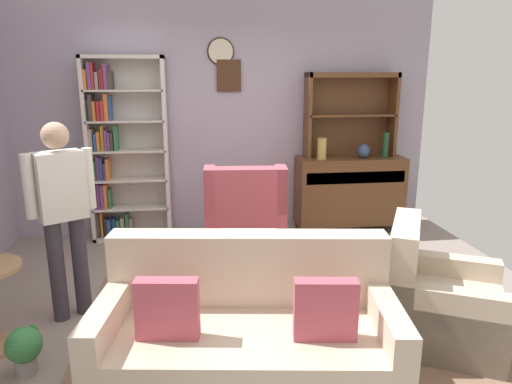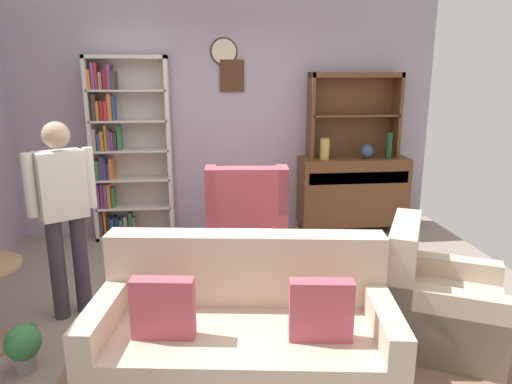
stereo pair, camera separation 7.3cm
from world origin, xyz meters
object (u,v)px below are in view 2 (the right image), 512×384
Objects in this scene: vase_round at (367,151)px; armchair_floral at (437,305)px; sideboard at (352,191)px; bookshelf at (124,150)px; bottle_wine at (389,146)px; couch_floral at (244,338)px; book_stack at (232,265)px; vase_tall at (325,149)px; sideboard_hutch at (354,103)px; coffee_table at (239,274)px; potted_plant_small at (23,345)px; wingback_chair at (247,229)px; person_reading at (63,207)px.

armchair_floral is at bearing -97.27° from vase_round.
bookshelf is at bearing 178.25° from sideboard.
couch_floral is at bearing -126.23° from bottle_wine.
bottle_wine is 2.82m from book_stack.
sideboard is at bearing 152.83° from vase_round.
vase_round is at bearing 57.72° from couch_floral.
bottle_wine is at bearing -0.66° from vase_tall.
book_stack is at bearing -127.76° from sideboard_hutch.
armchair_floral is at bearing -22.27° from coffee_table.
potted_plant_small is (-1.42, 0.29, -0.13)m from couch_floral.
wingback_chair is 1.31× the size of coffee_table.
bookshelf reaches higher than coffee_table.
vase_round is at bearing 175.05° from bottle_wine.
vase_tall is 0.52m from vase_round.
wingback_chair reaches higher than book_stack.
vase_tall is at bearing -168.37° from sideboard.
sideboard is 4.07× the size of potted_plant_small.
vase_round is at bearing 37.90° from potted_plant_small.
potted_plant_small is (-0.31, -2.60, -0.86)m from bookshelf.
bookshelf is 6.83× the size of bottle_wine.
bookshelf is 2.43m from coffee_table.
wingback_chair is at bearing -146.59° from sideboard.
couch_floral is (1.11, -2.89, -0.74)m from bookshelf.
sideboard is at bearing 50.74° from book_stack.
coffee_table is at bearing -122.17° from vase_tall.
couch_floral is (-1.60, -2.81, -0.20)m from sideboard.
wingback_chair is at bearing -155.03° from bottle_wine.
bookshelf reaches higher than potted_plant_small.
vase_round is at bearing -27.17° from sideboard.
wingback_chair is at bearing 83.84° from couch_floral.
coffee_table is (-0.16, -1.02, -0.03)m from wingback_chair.
bookshelf is 1.10× the size of couch_floral.
potted_plant_small is at bearing -99.18° from person_reading.
vase_tall is at bearing 66.05° from couch_floral.
vase_round is at bearing -3.01° from bookshelf.
bottle_wine is 3.45m from couch_floral.
vase_round is at bearing 82.73° from armchair_floral.
bookshelf is at bearing 175.98° from vase_tall.
vase_tall is 0.79× the size of potted_plant_small.
wingback_chair is 0.67× the size of person_reading.
person_reading is at bearing -150.60° from vase_round.
potted_plant_small is (-1.62, -1.60, -0.20)m from wingback_chair.
sideboard_hutch is at bearing 61.23° from couch_floral.
wingback_chair reaches higher than coffee_table.
sideboard is 0.69m from bottle_wine.
bookshelf is at bearing 142.67° from wingback_chair.
book_stack is (-1.61, -1.97, -0.06)m from sideboard.
sideboard_hutch is 3.55m from couch_floral.
vase_tall reaches higher than book_stack.
bottle_wine reaches higher than couch_floral.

